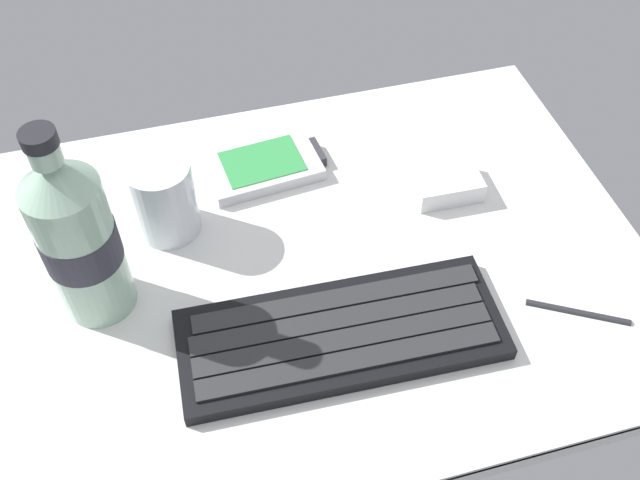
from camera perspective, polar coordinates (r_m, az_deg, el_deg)
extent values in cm
cube|color=silver|center=(72.12, 0.00, -2.05)|extent=(64.00, 48.00, 2.00)
cube|color=black|center=(65.44, 1.63, -7.45)|extent=(29.41, 12.13, 1.40)
cube|color=#28282B|center=(66.53, 0.96, -4.72)|extent=(26.74, 3.04, 0.30)
cube|color=#28282B|center=(65.31, 1.41, -6.25)|extent=(26.74, 3.04, 0.30)
cube|color=#28282B|center=(64.16, 1.89, -7.84)|extent=(26.74, 3.04, 0.30)
cube|color=#28282B|center=(63.06, 2.38, -9.49)|extent=(26.74, 3.04, 0.30)
cube|color=silver|center=(79.46, -4.55, 5.80)|extent=(12.72, 8.79, 1.40)
cube|color=green|center=(78.95, -4.58, 6.19)|extent=(8.96, 6.76, 0.10)
cube|color=#333338|center=(80.88, -0.21, 6.95)|extent=(1.19, 3.86, 1.12)
cylinder|color=silver|center=(72.61, -12.20, 3.25)|extent=(6.40, 6.40, 8.50)
cylinder|color=orange|center=(73.31, -12.08, 2.72)|extent=(5.50, 5.50, 6.12)
cylinder|color=#9EC1A8|center=(65.77, -18.20, -0.67)|extent=(6.60, 6.60, 15.00)
cone|color=#9EC1A8|center=(59.55, -20.25, 4.79)|extent=(6.60, 6.60, 2.80)
cylinder|color=#9EC1A8|center=(58.06, -20.85, 6.38)|extent=(2.51, 2.51, 1.80)
cylinder|color=black|center=(57.11, -21.27, 7.47)|extent=(2.77, 2.77, 1.20)
cylinder|color=#2D2D38|center=(65.22, -18.36, -0.25)|extent=(6.73, 6.73, 3.80)
cube|color=white|center=(77.96, 9.77, 4.54)|extent=(7.17, 5.81, 2.40)
cylinder|color=#26262B|center=(71.41, 19.66, -5.26)|extent=(8.61, 5.29, 0.70)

